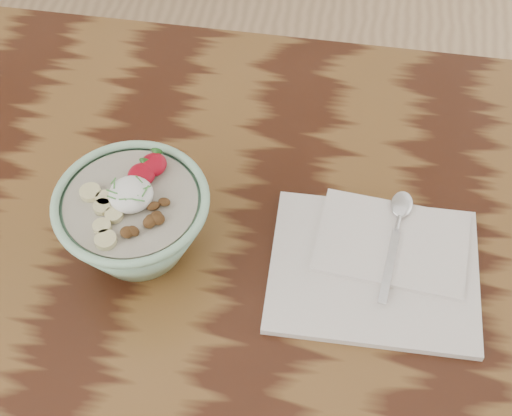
{
  "coord_description": "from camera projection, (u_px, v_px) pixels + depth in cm",
  "views": [
    {
      "loc": [
        26.23,
        -42.67,
        148.3
      ],
      "look_at": [
        18.93,
        3.34,
        85.65
      ],
      "focal_mm": 50.0,
      "sensor_mm": 36.0,
      "label": 1
    }
  ],
  "objects": [
    {
      "name": "table",
      "position": [
        110.0,
        300.0,
        0.94
      ],
      "size": [
        160.0,
        90.0,
        75.0
      ],
      "color": "#37190D",
      "rests_on": "ground"
    },
    {
      "name": "spoon",
      "position": [
        399.0,
        219.0,
        0.88
      ],
      "size": [
        3.86,
        16.8,
        0.87
      ],
      "rotation": [
        0.0,
        0.0,
        -0.12
      ],
      "color": "silver",
      "rests_on": "napkin"
    },
    {
      "name": "napkin",
      "position": [
        378.0,
        264.0,
        0.86
      ],
      "size": [
        25.19,
        20.99,
        1.52
      ],
      "rotation": [
        0.0,
        0.0,
        0.02
      ],
      "color": "white",
      "rests_on": "table"
    },
    {
      "name": "breakfast_bowl",
      "position": [
        135.0,
        220.0,
        0.83
      ],
      "size": [
        17.89,
        17.89,
        11.99
      ],
      "rotation": [
        0.0,
        0.0,
        -0.05
      ],
      "color": "#97CCA6",
      "rests_on": "table"
    }
  ]
}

